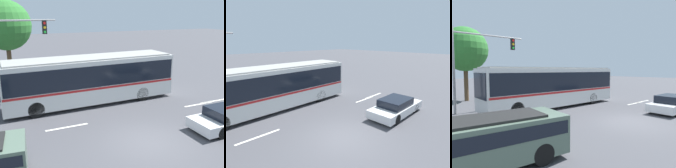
# 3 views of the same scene
# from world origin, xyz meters

# --- Properties ---
(ground_plane) EXTENTS (140.00, 140.00, 0.00)m
(ground_plane) POSITION_xyz_m (0.00, 0.00, 0.00)
(ground_plane) COLOR #444449
(city_bus) EXTENTS (11.97, 2.87, 3.28)m
(city_bus) POSITION_xyz_m (-0.62, 6.65, 1.86)
(city_bus) COLOR silver
(city_bus) RESTS_ON ground
(sedan_foreground) EXTENTS (4.62, 1.87, 1.23)m
(sedan_foreground) POSITION_xyz_m (4.90, -0.40, 0.59)
(sedan_foreground) COLOR silver
(sedan_foreground) RESTS_ON ground
(suv_left_lane) EXTENTS (5.14, 2.43, 1.60)m
(suv_left_lane) POSITION_xyz_m (-8.24, -0.00, 0.94)
(suv_left_lane) COLOR #516656
(suv_left_lane) RESTS_ON ground
(traffic_light_pole) EXTENTS (5.23, 0.24, 6.02)m
(traffic_light_pole) POSITION_xyz_m (-6.17, 8.92, 4.01)
(traffic_light_pole) COLOR gray
(traffic_light_pole) RESTS_ON ground
(flowering_hedge) EXTENTS (6.63, 1.21, 1.71)m
(flowering_hedge) POSITION_xyz_m (1.15, 10.55, 0.84)
(flowering_hedge) COLOR #286028
(flowering_hedge) RESTS_ON ground
(street_tree_left) EXTENTS (4.33, 4.33, 7.26)m
(street_tree_left) POSITION_xyz_m (-5.47, 14.76, 5.08)
(street_tree_left) COLOR brown
(street_tree_left) RESTS_ON ground
(lane_stripe_near) EXTENTS (2.40, 0.16, 0.01)m
(lane_stripe_near) POSITION_xyz_m (6.01, 3.18, 0.01)
(lane_stripe_near) COLOR silver
(lane_stripe_near) RESTS_ON ground
(lane_stripe_mid) EXTENTS (2.40, 0.16, 0.01)m
(lane_stripe_mid) POSITION_xyz_m (-3.28, 3.28, 0.01)
(lane_stripe_mid) COLOR silver
(lane_stripe_mid) RESTS_ON ground
(lane_stripe_far) EXTENTS (2.40, 0.16, 0.01)m
(lane_stripe_far) POSITION_xyz_m (7.50, 3.28, 0.01)
(lane_stripe_far) COLOR silver
(lane_stripe_far) RESTS_ON ground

